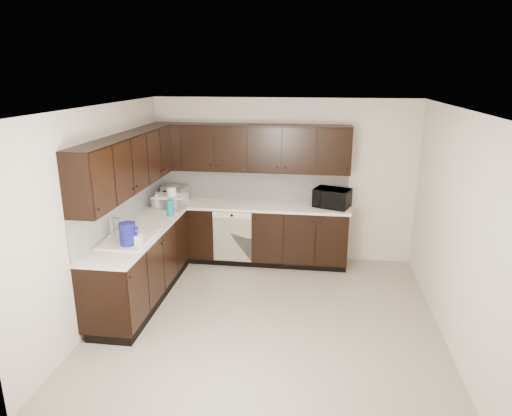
{
  "coord_description": "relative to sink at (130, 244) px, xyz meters",
  "views": [
    {
      "loc": [
        0.53,
        -4.88,
        2.86
      ],
      "look_at": [
        -0.23,
        0.6,
        1.21
      ],
      "focal_mm": 32.0,
      "sensor_mm": 36.0,
      "label": 1
    }
  ],
  "objects": [
    {
      "name": "microwave",
      "position": [
        2.43,
        1.7,
        0.2
      ],
      "size": [
        0.6,
        0.5,
        0.28
      ],
      "primitive_type": "imported",
      "rotation": [
        0.0,
        0.0,
        -0.35
      ],
      "color": "black",
      "rests_on": "countertop"
    },
    {
      "name": "soap_bottle_b",
      "position": [
        -0.11,
        1.3,
        0.18
      ],
      "size": [
        0.1,
        0.1,
        0.25
      ],
      "primitive_type": "imported",
      "rotation": [
        0.0,
        0.0,
        0.02
      ],
      "color": "gray",
      "rests_on": "countertop"
    },
    {
      "name": "backsplash",
      "position": [
        0.46,
        1.33,
        0.3
      ],
      "size": [
        3.0,
        2.8,
        0.48
      ],
      "color": "silver",
      "rests_on": "countertop"
    },
    {
      "name": "floor",
      "position": [
        1.68,
        0.01,
        -0.88
      ],
      "size": [
        4.0,
        4.0,
        0.0
      ],
      "primitive_type": "plane",
      "color": "#A99C8C",
      "rests_on": "ground"
    },
    {
      "name": "paper_towel_roll",
      "position": [
        0.1,
        1.36,
        0.21
      ],
      "size": [
        0.15,
        0.15,
        0.3
      ],
      "primitive_type": "cylinder",
      "rotation": [
        0.0,
        0.0,
        -0.14
      ],
      "color": "white",
      "rests_on": "countertop"
    },
    {
      "name": "lower_cabinets",
      "position": [
        0.67,
        1.12,
        -0.47
      ],
      "size": [
        3.0,
        2.8,
        0.9
      ],
      "color": "black",
      "rests_on": "floor"
    },
    {
      "name": "soap_bottle_a",
      "position": [
        0.2,
        -0.21,
        0.16
      ],
      "size": [
        0.1,
        0.1,
        0.21
      ],
      "primitive_type": "imported",
      "rotation": [
        0.0,
        0.0,
        0.04
      ],
      "color": "gray",
      "rests_on": "countertop"
    },
    {
      "name": "wall_back",
      "position": [
        1.68,
        2.01,
        0.37
      ],
      "size": [
        4.0,
        0.02,
        2.5
      ],
      "primitive_type": "cube",
      "color": "beige",
      "rests_on": "floor"
    },
    {
      "name": "storage_bin",
      "position": [
        0.06,
        1.36,
        0.15
      ],
      "size": [
        0.5,
        0.42,
        0.17
      ],
      "primitive_type": "cube",
      "rotation": [
        0.0,
        0.0,
        -0.22
      ],
      "color": "silver",
      "rests_on": "countertop"
    },
    {
      "name": "wall_front",
      "position": [
        1.68,
        -1.99,
        0.37
      ],
      "size": [
        4.0,
        0.02,
        2.5
      ],
      "primitive_type": "cube",
      "color": "beige",
      "rests_on": "floor"
    },
    {
      "name": "toaster_oven",
      "position": [
        0.03,
        1.74,
        0.17
      ],
      "size": [
        0.42,
        0.35,
        0.23
      ],
      "primitive_type": "cube",
      "rotation": [
        0.0,
        0.0,
        -0.23
      ],
      "color": "silver",
      "rests_on": "countertop"
    },
    {
      "name": "upper_cabinets",
      "position": [
        0.58,
        1.22,
        0.89
      ],
      "size": [
        3.0,
        2.8,
        0.7
      ],
      "color": "black",
      "rests_on": "wall_back"
    },
    {
      "name": "ceiling",
      "position": [
        1.68,
        0.01,
        1.62
      ],
      "size": [
        4.0,
        4.0,
        0.0
      ],
      "primitive_type": "plane",
      "rotation": [
        3.14,
        0.0,
        0.0
      ],
      "color": "white",
      "rests_on": "wall_back"
    },
    {
      "name": "countertop",
      "position": [
        0.67,
        1.12,
        0.04
      ],
      "size": [
        3.03,
        2.83,
        0.04
      ],
      "color": "white",
      "rests_on": "lower_cabinets"
    },
    {
      "name": "sink",
      "position": [
        0.0,
        0.0,
        0.0
      ],
      "size": [
        0.54,
        0.82,
        0.42
      ],
      "color": "beige",
      "rests_on": "countertop"
    },
    {
      "name": "dishwasher",
      "position": [
        0.98,
        1.42,
        -0.33
      ],
      "size": [
        0.58,
        0.04,
        0.78
      ],
      "color": "beige",
      "rests_on": "lower_cabinets"
    },
    {
      "name": "blue_pitcher",
      "position": [
        0.09,
        -0.22,
        0.2
      ],
      "size": [
        0.24,
        0.24,
        0.28
      ],
      "primitive_type": "cylinder",
      "rotation": [
        0.0,
        0.0,
        0.36
      ],
      "color": "#0F1392",
      "rests_on": "countertop"
    },
    {
      "name": "teal_tumbler",
      "position": [
        0.2,
        0.96,
        0.17
      ],
      "size": [
        0.14,
        0.14,
        0.23
      ],
      "primitive_type": "cylinder",
      "rotation": [
        0.0,
        0.0,
        0.43
      ],
      "color": "#0B7D7C",
      "rests_on": "countertop"
    },
    {
      "name": "wall_right",
      "position": [
        3.68,
        0.01,
        0.37
      ],
      "size": [
        0.02,
        4.0,
        2.5
      ],
      "primitive_type": "cube",
      "color": "beige",
      "rests_on": "floor"
    },
    {
      "name": "wall_left",
      "position": [
        -0.32,
        0.01,
        0.37
      ],
      "size": [
        0.02,
        4.0,
        2.5
      ],
      "primitive_type": "cube",
      "color": "beige",
      "rests_on": "floor"
    }
  ]
}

